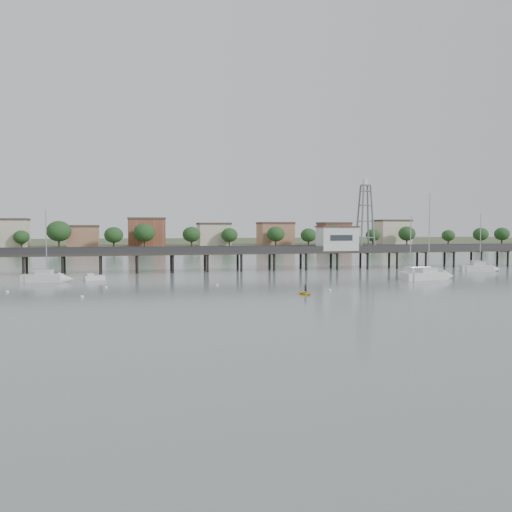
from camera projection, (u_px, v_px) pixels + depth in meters
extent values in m
plane|color=slate|center=(325.00, 315.00, 59.09)|extent=(500.00, 500.00, 0.00)
cube|color=#2D2823|center=(223.00, 253.00, 117.18)|extent=(150.00, 5.00, 0.50)
cube|color=#333335|center=(225.00, 250.00, 114.80)|extent=(150.00, 0.12, 1.10)
cube|color=#333335|center=(221.00, 249.00, 119.46)|extent=(150.00, 0.12, 1.10)
cylinder|color=black|center=(225.00, 263.00, 115.43)|extent=(0.50, 0.50, 4.40)
cylinder|color=black|center=(221.00, 262.00, 119.12)|extent=(0.50, 0.50, 4.40)
cube|color=silver|center=(337.00, 239.00, 122.83)|extent=(8.00, 5.00, 5.00)
cube|color=#4C3833|center=(337.00, 227.00, 122.69)|extent=(8.40, 5.40, 0.30)
cube|color=slate|center=(366.00, 185.00, 123.72)|extent=(1.80, 1.80, 0.30)
cube|color=silver|center=(366.00, 182.00, 123.68)|extent=(0.90, 0.90, 1.20)
cube|color=silver|center=(478.00, 269.00, 116.30)|extent=(5.94, 3.19, 1.65)
cone|color=silver|center=(495.00, 269.00, 116.48)|extent=(2.71, 2.58, 2.19)
cube|color=silver|center=(478.00, 263.00, 116.24)|extent=(2.78, 2.18, 0.75)
cylinder|color=#A5A8AA|center=(480.00, 239.00, 116.00)|extent=(0.18, 0.18, 10.56)
cylinder|color=#A5A8AA|center=(474.00, 261.00, 116.16)|extent=(3.25, 0.72, 0.12)
cube|color=silver|center=(45.00, 279.00, 94.31)|extent=(6.00, 3.16, 1.65)
cone|color=silver|center=(66.00, 279.00, 94.53)|extent=(2.72, 2.59, 2.22)
cube|color=silver|center=(44.00, 272.00, 94.25)|extent=(2.80, 2.18, 0.75)
cylinder|color=#A5A8AA|center=(46.00, 242.00, 94.01)|extent=(0.18, 0.18, 10.70)
cylinder|color=#A5A8AA|center=(38.00, 269.00, 94.16)|extent=(3.30, 0.69, 0.12)
cube|color=silver|center=(410.00, 275.00, 101.65)|extent=(5.03, 5.20, 1.65)
cone|color=silver|center=(414.00, 274.00, 104.49)|extent=(2.96, 2.97, 2.03)
cube|color=silver|center=(410.00, 269.00, 101.59)|extent=(2.76, 2.80, 0.75)
cylinder|color=#A5A8AA|center=(411.00, 243.00, 101.67)|extent=(0.18, 0.18, 9.78)
cylinder|color=#A5A8AA|center=(409.00, 266.00, 100.80)|extent=(2.15, 2.31, 0.12)
cube|color=silver|center=(426.00, 277.00, 98.54)|extent=(7.65, 4.01, 1.65)
cone|color=silver|center=(447.00, 276.00, 100.33)|extent=(3.46, 3.30, 2.83)
cube|color=silver|center=(426.00, 270.00, 98.48)|extent=(3.57, 2.78, 0.75)
cylinder|color=#A5A8AA|center=(429.00, 233.00, 98.34)|extent=(0.18, 0.18, 13.64)
cylinder|color=#A5A8AA|center=(421.00, 267.00, 97.98)|extent=(4.20, 0.83, 0.12)
cube|color=silver|center=(94.00, 278.00, 97.49)|extent=(3.73, 2.50, 0.96)
cube|color=silver|center=(90.00, 275.00, 97.04)|extent=(1.47, 1.47, 0.57)
imported|color=yellow|center=(305.00, 295.00, 77.06)|extent=(1.86, 0.85, 2.51)
imported|color=black|center=(305.00, 295.00, 77.06)|extent=(0.79, 1.26, 0.28)
ellipsoid|color=beige|center=(217.00, 285.00, 88.71)|extent=(0.56, 0.56, 0.39)
ellipsoid|color=beige|center=(329.00, 290.00, 81.57)|extent=(0.56, 0.56, 0.39)
ellipsoid|color=beige|center=(7.00, 292.00, 79.63)|extent=(0.56, 0.56, 0.39)
ellipsoid|color=beige|center=(405.00, 273.00, 112.76)|extent=(0.56, 0.56, 0.39)
ellipsoid|color=beige|center=(82.00, 297.00, 73.99)|extent=(0.56, 0.56, 0.39)
ellipsoid|color=beige|center=(106.00, 287.00, 85.44)|extent=(0.56, 0.56, 0.39)
cube|color=#475133|center=(161.00, 243.00, 297.05)|extent=(500.00, 170.00, 1.40)
cube|color=brown|center=(11.00, 235.00, 222.18)|extent=(13.00, 10.50, 9.00)
cube|color=brown|center=(83.00, 235.00, 228.44)|extent=(13.00, 10.50, 9.00)
cube|color=brown|center=(146.00, 235.00, 234.23)|extent=(13.00, 10.50, 9.00)
cube|color=brown|center=(214.00, 235.00, 240.72)|extent=(13.00, 10.50, 9.00)
cube|color=brown|center=(275.00, 234.00, 246.98)|extent=(13.00, 10.50, 9.00)
cube|color=brown|center=(334.00, 234.00, 253.24)|extent=(13.00, 10.50, 9.00)
cube|color=brown|center=(392.00, 234.00, 259.73)|extent=(13.00, 10.50, 9.00)
ellipsoid|color=#193E1C|center=(174.00, 234.00, 224.88)|extent=(8.00, 8.00, 6.80)
ellipsoid|color=#193E1C|center=(445.00, 234.00, 252.69)|extent=(8.00, 8.00, 6.80)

